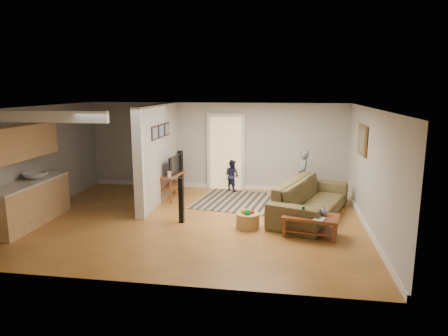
{
  "coord_description": "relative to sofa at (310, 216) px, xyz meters",
  "views": [
    {
      "loc": [
        1.98,
        -8.34,
        2.9
      ],
      "look_at": [
        0.61,
        0.55,
        1.1
      ],
      "focal_mm": 32.0,
      "sensor_mm": 36.0,
      "label": 1
    }
  ],
  "objects": [
    {
      "name": "ground",
      "position": [
        -2.6,
        -0.68,
        0.0
      ],
      "size": [
        7.5,
        7.5,
        0.0
      ],
      "primitive_type": "plane",
      "color": "brown",
      "rests_on": "ground"
    },
    {
      "name": "room_shell",
      "position": [
        -3.67,
        -0.25,
        1.46
      ],
      "size": [
        7.54,
        6.02,
        2.52
      ],
      "color": "#B4B2AD",
      "rests_on": "ground"
    },
    {
      "name": "area_rug",
      "position": [
        -1.43,
        0.94,
        0.01
      ],
      "size": [
        3.12,
        2.49,
        0.01
      ],
      "primitive_type": "cube",
      "rotation": [
        0.0,
        0.0,
        -0.16
      ],
      "color": "black",
      "rests_on": "ground"
    },
    {
      "name": "sofa",
      "position": [
        0.0,
        0.0,
        0.0
      ],
      "size": [
        2.0,
        3.03,
        0.83
      ],
      "primitive_type": "imported",
      "rotation": [
        0.0,
        0.0,
        1.23
      ],
      "color": "#423521",
      "rests_on": "ground"
    },
    {
      "name": "coffee_table",
      "position": [
        -0.05,
        -1.26,
        0.33
      ],
      "size": [
        1.18,
        0.82,
        0.64
      ],
      "rotation": [
        0.0,
        0.0,
        -0.18
      ],
      "color": "brown",
      "rests_on": "ground"
    },
    {
      "name": "tv_console",
      "position": [
        -3.54,
        0.98,
        0.62
      ],
      "size": [
        0.52,
        1.11,
        0.93
      ],
      "rotation": [
        0.0,
        0.0,
        -0.11
      ],
      "color": "brown",
      "rests_on": "ground"
    },
    {
      "name": "speaker_left",
      "position": [
        -2.81,
        -0.88,
        0.51
      ],
      "size": [
        0.11,
        0.11,
        1.01
      ],
      "primitive_type": "cube",
      "rotation": [
        0.0,
        0.0,
        -0.06
      ],
      "color": "black",
      "rests_on": "ground"
    },
    {
      "name": "speaker_right",
      "position": [
        -3.6,
        2.02,
        0.57
      ],
      "size": [
        0.15,
        0.15,
        1.14
      ],
      "primitive_type": "cube",
      "rotation": [
        0.0,
        0.0,
        -0.37
      ],
      "color": "black",
      "rests_on": "ground"
    },
    {
      "name": "toy_basket",
      "position": [
        -1.35,
        -1.01,
        0.18
      ],
      "size": [
        0.49,
        0.49,
        0.44
      ],
      "color": "olive",
      "rests_on": "ground"
    },
    {
      "name": "child",
      "position": [
        -0.13,
        1.52,
        0.0
      ],
      "size": [
        0.36,
        0.51,
        1.31
      ],
      "primitive_type": "imported",
      "rotation": [
        0.0,
        0.0,
        -1.47
      ],
      "color": "slate",
      "rests_on": "ground"
    },
    {
      "name": "toddler",
      "position": [
        -2.09,
        2.02,
        0.0
      ],
      "size": [
        0.56,
        0.54,
        0.91
      ],
      "primitive_type": "imported",
      "rotation": [
        0.0,
        0.0,
        2.52
      ],
      "color": "#1E2040",
      "rests_on": "ground"
    }
  ]
}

